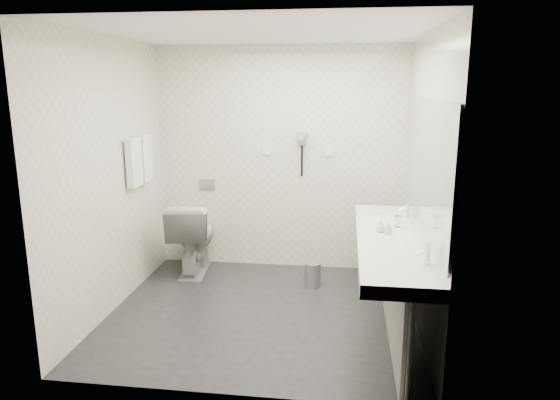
# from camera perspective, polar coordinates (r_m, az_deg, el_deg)

# --- Properties ---
(floor) EXTENTS (2.80, 2.80, 0.00)m
(floor) POSITION_cam_1_polar(r_m,az_deg,el_deg) (4.87, -2.03, -12.47)
(floor) COLOR #232327
(floor) RESTS_ON ground
(ceiling) EXTENTS (2.80, 2.80, 0.00)m
(ceiling) POSITION_cam_1_polar(r_m,az_deg,el_deg) (4.42, -2.30, 18.24)
(ceiling) COLOR white
(ceiling) RESTS_ON wall_back
(wall_back) EXTENTS (2.80, 0.00, 2.80)m
(wall_back) POSITION_cam_1_polar(r_m,az_deg,el_deg) (5.75, 0.02, 4.53)
(wall_back) COLOR silver
(wall_back) RESTS_ON floor
(wall_front) EXTENTS (2.80, 0.00, 2.80)m
(wall_front) POSITION_cam_1_polar(r_m,az_deg,el_deg) (3.24, -6.00, -2.15)
(wall_front) COLOR silver
(wall_front) RESTS_ON floor
(wall_left) EXTENTS (0.00, 2.60, 2.60)m
(wall_left) POSITION_cam_1_polar(r_m,az_deg,el_deg) (4.91, -18.49, 2.42)
(wall_left) COLOR silver
(wall_left) RESTS_ON floor
(wall_right) EXTENTS (0.00, 2.60, 2.60)m
(wall_right) POSITION_cam_1_polar(r_m,az_deg,el_deg) (4.47, 15.84, 1.61)
(wall_right) COLOR silver
(wall_right) RESTS_ON floor
(vanity_counter) EXTENTS (0.55, 2.20, 0.10)m
(vanity_counter) POSITION_cam_1_polar(r_m,az_deg,el_deg) (4.35, 12.25, -4.61)
(vanity_counter) COLOR white
(vanity_counter) RESTS_ON floor
(vanity_panel) EXTENTS (0.03, 2.15, 0.75)m
(vanity_panel) POSITION_cam_1_polar(r_m,az_deg,el_deg) (4.50, 12.31, -9.78)
(vanity_panel) COLOR gray
(vanity_panel) RESTS_ON floor
(vanity_post_near) EXTENTS (0.06, 0.06, 0.75)m
(vanity_post_near) POSITION_cam_1_polar(r_m,az_deg,el_deg) (3.57, 14.18, -16.20)
(vanity_post_near) COLOR silver
(vanity_post_near) RESTS_ON floor
(vanity_post_far) EXTENTS (0.06, 0.06, 0.75)m
(vanity_post_far) POSITION_cam_1_polar(r_m,az_deg,el_deg) (5.47, 11.77, -5.61)
(vanity_post_far) COLOR silver
(vanity_post_far) RESTS_ON floor
(mirror) EXTENTS (0.02, 2.20, 1.05)m
(mirror) POSITION_cam_1_polar(r_m,az_deg,el_deg) (4.24, 16.18, 3.74)
(mirror) COLOR #B2BCC6
(mirror) RESTS_ON wall_right
(basin_near) EXTENTS (0.40, 0.31, 0.05)m
(basin_near) POSITION_cam_1_polar(r_m,az_deg,el_deg) (3.73, 13.06, -7.08)
(basin_near) COLOR white
(basin_near) RESTS_ON vanity_counter
(basin_far) EXTENTS (0.40, 0.31, 0.05)m
(basin_far) POSITION_cam_1_polar(r_m,az_deg,el_deg) (4.97, 11.69, -1.98)
(basin_far) COLOR white
(basin_far) RESTS_ON vanity_counter
(faucet_near) EXTENTS (0.04, 0.04, 0.15)m
(faucet_near) POSITION_cam_1_polar(r_m,az_deg,el_deg) (3.72, 16.13, -5.82)
(faucet_near) COLOR silver
(faucet_near) RESTS_ON vanity_counter
(faucet_far) EXTENTS (0.04, 0.04, 0.15)m
(faucet_far) POSITION_cam_1_polar(r_m,az_deg,el_deg) (4.96, 13.98, -1.03)
(faucet_far) COLOR silver
(faucet_far) RESTS_ON vanity_counter
(soap_bottle_a) EXTENTS (0.06, 0.06, 0.11)m
(soap_bottle_a) POSITION_cam_1_polar(r_m,az_deg,el_deg) (4.36, 12.04, -3.13)
(soap_bottle_a) COLOR beige
(soap_bottle_a) RESTS_ON vanity_counter
(soap_bottle_b) EXTENTS (0.10, 0.10, 0.09)m
(soap_bottle_b) POSITION_cam_1_polar(r_m,az_deg,el_deg) (4.43, 11.19, -2.95)
(soap_bottle_b) COLOR beige
(soap_bottle_b) RESTS_ON vanity_counter
(glass_left) EXTENTS (0.07, 0.07, 0.10)m
(glass_left) POSITION_cam_1_polar(r_m,az_deg,el_deg) (4.62, 13.05, -2.34)
(glass_left) COLOR silver
(glass_left) RESTS_ON vanity_counter
(toilet) EXTENTS (0.53, 0.85, 0.82)m
(toilet) POSITION_cam_1_polar(r_m,az_deg,el_deg) (5.80, -9.74, -4.09)
(toilet) COLOR white
(toilet) RESTS_ON floor
(flush_plate) EXTENTS (0.18, 0.02, 0.12)m
(flush_plate) POSITION_cam_1_polar(r_m,az_deg,el_deg) (5.96, -8.14, 1.76)
(flush_plate) COLOR #B2B5BA
(flush_plate) RESTS_ON wall_back
(pedal_bin) EXTENTS (0.21, 0.21, 0.24)m
(pedal_bin) POSITION_cam_1_polar(r_m,az_deg,el_deg) (5.42, 3.68, -8.39)
(pedal_bin) COLOR #B2B5BA
(pedal_bin) RESTS_ON floor
(bin_lid) EXTENTS (0.17, 0.17, 0.02)m
(bin_lid) POSITION_cam_1_polar(r_m,az_deg,el_deg) (5.38, 3.70, -7.12)
(bin_lid) COLOR #B2B5BA
(bin_lid) RESTS_ON pedal_bin
(towel_rail) EXTENTS (0.02, 0.62, 0.02)m
(towel_rail) POSITION_cam_1_polar(r_m,az_deg,el_deg) (5.35, -15.68, 6.66)
(towel_rail) COLOR silver
(towel_rail) RESTS_ON wall_left
(towel_near) EXTENTS (0.07, 0.24, 0.48)m
(towel_near) POSITION_cam_1_polar(r_m,az_deg,el_deg) (5.24, -16.02, 4.09)
(towel_near) COLOR white
(towel_near) RESTS_ON towel_rail
(towel_far) EXTENTS (0.07, 0.24, 0.48)m
(towel_far) POSITION_cam_1_polar(r_m,az_deg,el_deg) (5.50, -14.87, 4.55)
(towel_far) COLOR white
(towel_far) RESTS_ON towel_rail
(dryer_cradle) EXTENTS (0.10, 0.04, 0.14)m
(dryer_cradle) POSITION_cam_1_polar(r_m,az_deg,el_deg) (5.66, 2.50, 6.93)
(dryer_cradle) COLOR #97989C
(dryer_cradle) RESTS_ON wall_back
(dryer_barrel) EXTENTS (0.08, 0.14, 0.08)m
(dryer_barrel) POSITION_cam_1_polar(r_m,az_deg,el_deg) (5.59, 2.44, 7.17)
(dryer_barrel) COLOR #97989C
(dryer_barrel) RESTS_ON dryer_cradle
(dryer_cord) EXTENTS (0.02, 0.02, 0.35)m
(dryer_cord) POSITION_cam_1_polar(r_m,az_deg,el_deg) (5.68, 2.47, 4.41)
(dryer_cord) COLOR black
(dryer_cord) RESTS_ON dryer_cradle
(switch_plate_a) EXTENTS (0.09, 0.02, 0.09)m
(switch_plate_a) POSITION_cam_1_polar(r_m,az_deg,el_deg) (5.75, -1.49, 5.52)
(switch_plate_a) COLOR white
(switch_plate_a) RESTS_ON wall_back
(switch_plate_b) EXTENTS (0.09, 0.02, 0.09)m
(switch_plate_b) POSITION_cam_1_polar(r_m,az_deg,el_deg) (5.68, 5.53, 5.38)
(switch_plate_b) COLOR white
(switch_plate_b) RESTS_ON wall_back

